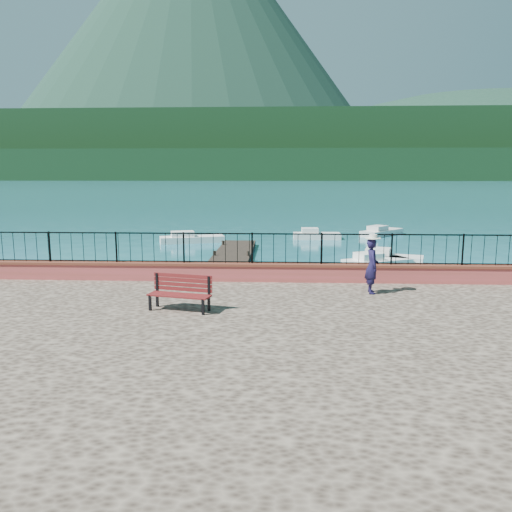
# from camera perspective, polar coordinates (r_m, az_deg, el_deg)

# --- Properties ---
(ground) EXTENTS (2000.00, 2000.00, 0.00)m
(ground) POSITION_cam_1_polar(r_m,az_deg,el_deg) (12.86, -0.03, -11.66)
(ground) COLOR #19596B
(ground) RESTS_ON ground
(promenade) EXTENTS (30.00, 20.00, 1.20)m
(promenade) POSITION_cam_1_polar(r_m,az_deg,el_deg) (7.25, -2.62, -24.45)
(promenade) COLOR #332821
(promenade) RESTS_ON ground
(parapet) EXTENTS (28.00, 0.46, 0.58)m
(parapet) POSITION_cam_1_polar(r_m,az_deg,el_deg) (16.01, 0.63, -1.86)
(parapet) COLOR #C3464D
(parapet) RESTS_ON promenade
(railing) EXTENTS (27.00, 0.05, 0.95)m
(railing) POSITION_cam_1_polar(r_m,az_deg,el_deg) (15.87, 0.63, 0.85)
(railing) COLOR black
(railing) RESTS_ON parapet
(dock) EXTENTS (2.00, 16.00, 0.30)m
(dock) POSITION_cam_1_polar(r_m,az_deg,el_deg) (24.54, -3.31, -1.06)
(dock) COLOR #2D231C
(dock) RESTS_ON ground
(far_forest) EXTENTS (900.00, 60.00, 18.00)m
(far_forest) POSITION_cam_1_polar(r_m,az_deg,el_deg) (312.01, 2.75, 10.31)
(far_forest) COLOR black
(far_forest) RESTS_ON ground
(foothills) EXTENTS (900.00, 120.00, 44.00)m
(foothills) POSITION_cam_1_polar(r_m,az_deg,el_deg) (372.38, 2.78, 12.18)
(foothills) COLOR black
(foothills) RESTS_ON ground
(volcano) EXTENTS (560.00, 560.00, 380.00)m
(volcano) POSITION_cam_1_polar(r_m,az_deg,el_deg) (745.53, -7.20, 23.85)
(volcano) COLOR #142D23
(volcano) RESTS_ON ground
(companion_hill) EXTENTS (448.00, 384.00, 180.00)m
(companion_hill) POSITION_cam_1_polar(r_m,az_deg,el_deg) (612.63, 24.07, 8.27)
(companion_hill) COLOR #142D23
(companion_hill) RESTS_ON ground
(park_bench) EXTENTS (1.68, 0.89, 0.89)m
(park_bench) POSITION_cam_1_polar(r_m,az_deg,el_deg) (12.79, -8.68, -4.96)
(park_bench) COLOR black
(park_bench) RESTS_ON promenade
(person) EXTENTS (0.39, 0.58, 1.59)m
(person) POSITION_cam_1_polar(r_m,az_deg,el_deg) (14.70, 13.12, -1.12)
(person) COLOR #161134
(person) RESTS_ON promenade
(hat) EXTENTS (0.44, 0.44, 0.12)m
(hat) POSITION_cam_1_polar(r_m,az_deg,el_deg) (14.57, 13.24, 2.19)
(hat) COLOR silver
(hat) RESTS_ON person
(boat_0) EXTENTS (3.75, 1.53, 0.80)m
(boat_0) POSITION_cam_1_polar(r_m,az_deg,el_deg) (20.72, -17.66, -2.77)
(boat_0) COLOR silver
(boat_0) RESTS_ON ground
(boat_1) EXTENTS (3.70, 2.27, 0.80)m
(boat_1) POSITION_cam_1_polar(r_m,az_deg,el_deg) (26.66, 14.87, 0.03)
(boat_1) COLOR silver
(boat_1) RESTS_ON ground
(boat_2) EXTENTS (3.60, 2.57, 0.80)m
(boat_2) POSITION_cam_1_polar(r_m,az_deg,el_deg) (25.33, 13.68, -0.41)
(boat_2) COLOR white
(boat_2) RESTS_ON ground
(boat_3) EXTENTS (4.44, 2.49, 0.80)m
(boat_3) POSITION_cam_1_polar(r_m,az_deg,el_deg) (33.78, -7.31, 2.22)
(boat_3) COLOR white
(boat_3) RESTS_ON ground
(boat_4) EXTENTS (3.32, 1.40, 0.80)m
(boat_4) POSITION_cam_1_polar(r_m,az_deg,el_deg) (35.57, 6.96, 2.59)
(boat_4) COLOR silver
(boat_4) RESTS_ON ground
(boat_5) EXTENTS (3.71, 3.90, 0.80)m
(boat_5) POSITION_cam_1_polar(r_m,az_deg,el_deg) (38.44, 14.20, 2.89)
(boat_5) COLOR silver
(boat_5) RESTS_ON ground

